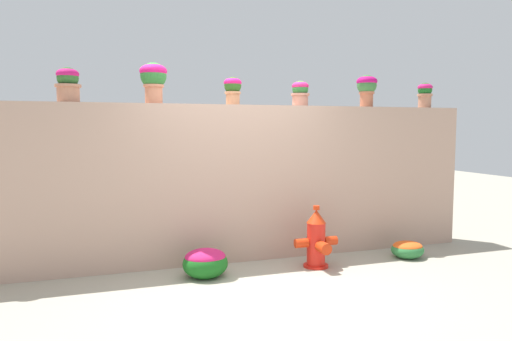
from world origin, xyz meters
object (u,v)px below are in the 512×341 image
(potted_plant_6, at_px, (425,93))
(flower_bush_right, at_px, (408,249))
(potted_plant_4, at_px, (300,92))
(potted_plant_1, at_px, (68,83))
(flower_bush_left, at_px, (205,262))
(potted_plant_5, at_px, (367,87))
(potted_plant_2, at_px, (153,78))
(fire_hydrant, at_px, (317,240))
(potted_plant_3, at_px, (233,88))

(potted_plant_6, distance_m, flower_bush_right, 2.34)
(potted_plant_4, bearing_deg, potted_plant_1, 179.27)
(flower_bush_left, bearing_deg, potted_plant_5, 14.88)
(potted_plant_2, xyz_separation_m, flower_bush_left, (0.48, -0.61, -2.14))
(potted_plant_6, xyz_separation_m, fire_hydrant, (-2.08, -0.70, -1.89))
(potted_plant_4, bearing_deg, fire_hydrant, -96.00)
(flower_bush_left, relative_size, flower_bush_right, 1.20)
(potted_plant_3, relative_size, potted_plant_6, 0.97)
(potted_plant_2, distance_m, flower_bush_right, 3.94)
(potted_plant_5, xyz_separation_m, flower_bush_right, (0.23, -0.71, -2.18))
(potted_plant_2, bearing_deg, flower_bush_right, -11.64)
(flower_bush_left, bearing_deg, fire_hydrant, -2.43)
(potted_plant_4, height_order, potted_plant_5, potted_plant_5)
(potted_plant_1, height_order, fire_hydrant, potted_plant_1)
(potted_plant_3, distance_m, flower_bush_left, 2.22)
(flower_bush_left, bearing_deg, potted_plant_2, 128.30)
(potted_plant_2, distance_m, potted_plant_5, 2.97)
(potted_plant_3, xyz_separation_m, flower_bush_left, (-0.53, -0.68, -2.05))
(potted_plant_2, relative_size, fire_hydrant, 0.64)
(potted_plant_3, relative_size, potted_plant_4, 1.07)
(potted_plant_5, bearing_deg, potted_plant_3, 179.50)
(potted_plant_2, xyz_separation_m, flower_bush_right, (3.20, -0.66, -2.20))
(potted_plant_2, bearing_deg, potted_plant_3, 3.92)
(potted_plant_6, relative_size, fire_hydrant, 0.49)
(potted_plant_3, relative_size, potted_plant_5, 0.80)
(fire_hydrant, xyz_separation_m, flower_bush_left, (-1.38, 0.06, -0.16))
(potted_plant_3, bearing_deg, potted_plant_1, 179.92)
(potted_plant_6, xyz_separation_m, flower_bush_left, (-3.46, -0.65, -2.05))
(potted_plant_3, bearing_deg, potted_plant_6, -0.61)
(potted_plant_2, relative_size, potted_plant_3, 1.36)
(potted_plant_1, relative_size, flower_bush_left, 0.78)
(potted_plant_6, distance_m, fire_hydrant, 2.89)
(potted_plant_2, relative_size, flower_bush_left, 0.94)
(potted_plant_2, height_order, fire_hydrant, potted_plant_2)
(potted_plant_3, xyz_separation_m, fire_hydrant, (0.86, -0.74, -1.89))
(potted_plant_2, distance_m, potted_plant_4, 1.94)
(potted_plant_5, xyz_separation_m, fire_hydrant, (-1.10, -0.72, -1.96))
(potted_plant_3, height_order, potted_plant_6, potted_plant_6)
(potted_plant_1, xyz_separation_m, potted_plant_4, (2.90, -0.04, -0.04))
(potted_plant_1, height_order, potted_plant_2, potted_plant_2)
(flower_bush_left, bearing_deg, potted_plant_4, 23.83)
(potted_plant_5, relative_size, flower_bush_left, 0.86)
(potted_plant_3, height_order, flower_bush_left, potted_plant_3)
(potted_plant_1, relative_size, potted_plant_3, 1.12)
(potted_plant_5, bearing_deg, potted_plant_2, -179.00)
(fire_hydrant, bearing_deg, potted_plant_4, 84.00)
(potted_plant_3, relative_size, flower_bush_left, 0.69)
(potted_plant_3, bearing_deg, flower_bush_left, -127.88)
(potted_plant_5, distance_m, potted_plant_6, 0.98)
(potted_plant_1, distance_m, flower_bush_left, 2.60)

